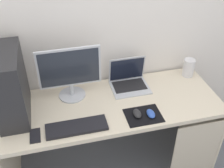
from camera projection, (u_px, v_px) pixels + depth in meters
The scene contains 12 objects.
ground_plane at pixel (112, 165), 2.55m from camera, with size 8.00×8.00×0.00m, color slate.
wall_back at pixel (101, 15), 2.07m from camera, with size 4.00×0.05×2.60m.
desk at pixel (115, 117), 2.19m from camera, with size 1.66×0.64×0.74m.
pc_tower at pixel (10, 85), 1.88m from camera, with size 0.20×0.45×0.50m, color #232326.
monitor at pixel (70, 73), 2.06m from camera, with size 0.47×0.21×0.42m.
laptop at pixel (129, 81), 2.27m from camera, with size 0.30×0.24×0.24m.
speaker at pixel (189, 68), 2.38m from camera, with size 0.10×0.10×0.16m, color silver.
keyboard at pixel (77, 127), 1.89m from camera, with size 0.42×0.14×0.02m, color black.
mousepad at pixel (143, 115), 2.00m from camera, with size 0.26×0.20×0.01m, color black.
mouse_left at pixel (137, 114), 1.99m from camera, with size 0.06×0.10×0.03m, color #232326.
mouse_right at pixel (151, 114), 1.99m from camera, with size 0.06×0.10×0.03m, color #2D51B2.
cell_phone at pixel (35, 136), 1.84m from camera, with size 0.07×0.13×0.01m, color black.
Camera 1 is at (-0.40, -1.58, 2.10)m, focal length 44.45 mm.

